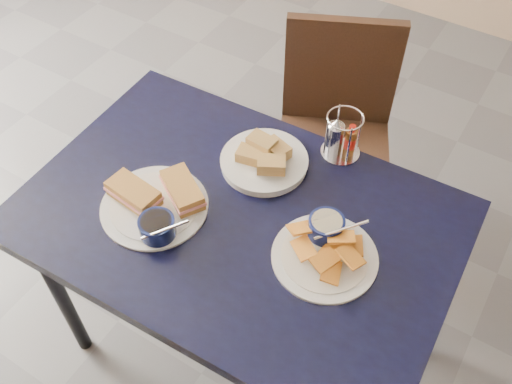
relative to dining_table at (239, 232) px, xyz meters
The scene contains 7 objects.
ground 0.70m from the dining_table, 110.57° to the right, with size 6.00×6.00×0.00m, color #4D4D52.
dining_table is the anchor object (origin of this frame).
chair_far 0.75m from the dining_table, 91.24° to the left, with size 0.52×0.53×0.85m.
sandwich_plate 0.23m from the dining_table, 153.63° to the right, with size 0.30×0.28×0.12m.
plantain_plate 0.26m from the dining_table, ahead, with size 0.26×0.26×0.12m.
bread_basket 0.21m from the dining_table, 100.04° to the left, with size 0.24×0.24×0.07m.
condiment_caddy 0.38m from the dining_table, 70.69° to the left, with size 0.11×0.11×0.14m.
Camera 1 is at (0.57, -0.57, 1.90)m, focal length 40.00 mm.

